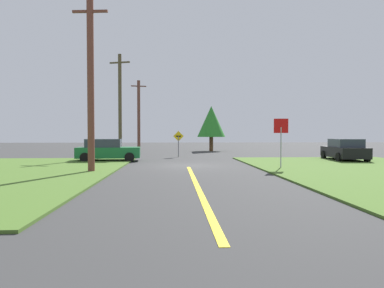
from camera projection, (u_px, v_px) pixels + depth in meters
The scene contains 11 objects.
ground_plane at pixel (188, 166), 20.62m from camera, with size 120.00×120.00×0.00m, color #353535.
grass_verge_right at pixel (381, 171), 17.17m from camera, with size 12.00×20.00×0.08m, color #456725.
lane_stripe_center at pixel (197, 185), 12.63m from camera, with size 0.20×14.00×0.01m, color yellow.
stop_sign at pixel (281, 133), 18.52m from camera, with size 0.81×0.08×2.84m.
car_on_crossroad at pixel (345, 150), 24.37m from camera, with size 2.53×4.60×1.62m.
parked_car_near_building at pixel (108, 150), 23.99m from camera, with size 4.61×2.38×1.62m.
utility_pole_near at pixel (91, 84), 16.73m from camera, with size 1.80×0.34×8.87m.
utility_pole_mid at pixel (120, 105), 27.89m from camera, with size 1.76×0.62×8.72m.
utility_pole_far at pixel (139, 115), 39.10m from camera, with size 1.80×0.41×8.35m.
direction_sign at pixel (178, 141), 28.53m from camera, with size 0.91×0.08×2.26m.
oak_tree_left at pixel (211, 122), 38.71m from camera, with size 3.30×3.30×5.30m.
Camera 1 is at (-0.87, -20.55, 1.94)m, focal length 30.85 mm.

